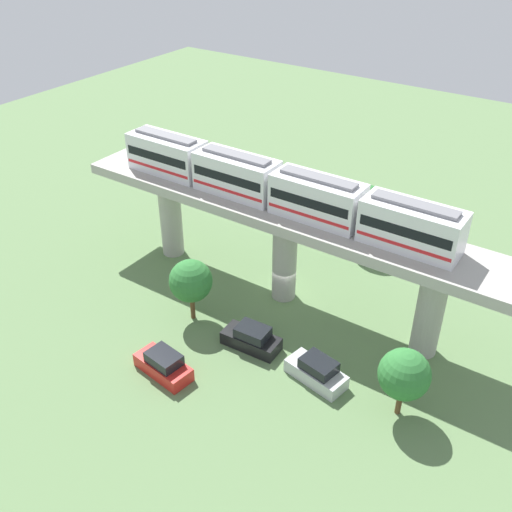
{
  "coord_description": "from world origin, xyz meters",
  "views": [
    {
      "loc": [
        32.61,
        19.51,
        28.27
      ],
      "look_at": [
        2.5,
        -0.98,
        4.77
      ],
      "focal_mm": 41.07,
      "sensor_mm": 36.0,
      "label": 1
    }
  ],
  "objects_px": {
    "tree_near_viaduct": "(191,281)",
    "tree_far_corner": "(364,207)",
    "train": "(275,186)",
    "parked_car_black": "(252,338)",
    "parked_car_silver": "(317,371)",
    "tree_mid_lot": "(404,375)",
    "parked_car_red": "(163,365)"
  },
  "relations": [
    {
      "from": "tree_near_viaduct",
      "to": "tree_far_corner",
      "type": "bearing_deg",
      "value": 160.63
    },
    {
      "from": "train",
      "to": "tree_near_viaduct",
      "type": "xyz_separation_m",
      "value": [
        6.27,
        -3.25,
        -6.07
      ]
    },
    {
      "from": "train",
      "to": "parked_car_black",
      "type": "xyz_separation_m",
      "value": [
        6.49,
        2.33,
        -8.74
      ]
    },
    {
      "from": "train",
      "to": "tree_near_viaduct",
      "type": "height_order",
      "value": "train"
    },
    {
      "from": "tree_far_corner",
      "to": "tree_near_viaduct",
      "type": "bearing_deg",
      "value": -19.37
    },
    {
      "from": "parked_car_silver",
      "to": "tree_mid_lot",
      "type": "xyz_separation_m",
      "value": [
        -0.37,
        5.64,
        2.52
      ]
    },
    {
      "from": "parked_car_red",
      "to": "tree_near_viaduct",
      "type": "relative_size",
      "value": 0.87
    },
    {
      "from": "train",
      "to": "parked_car_red",
      "type": "height_order",
      "value": "train"
    },
    {
      "from": "parked_car_red",
      "to": "tree_mid_lot",
      "type": "xyz_separation_m",
      "value": [
        -5.63,
        14.49,
        2.52
      ]
    },
    {
      "from": "train",
      "to": "parked_car_red",
      "type": "relative_size",
      "value": 6.24
    },
    {
      "from": "parked_car_red",
      "to": "tree_mid_lot",
      "type": "relative_size",
      "value": 0.9
    },
    {
      "from": "parked_car_silver",
      "to": "tree_near_viaduct",
      "type": "distance_m",
      "value": 11.37
    },
    {
      "from": "train",
      "to": "parked_car_black",
      "type": "distance_m",
      "value": 11.13
    },
    {
      "from": "parked_car_red",
      "to": "parked_car_silver",
      "type": "bearing_deg",
      "value": 128.3
    },
    {
      "from": "tree_mid_lot",
      "to": "tree_far_corner",
      "type": "relative_size",
      "value": 0.81
    },
    {
      "from": "parked_car_red",
      "to": "parked_car_silver",
      "type": "xyz_separation_m",
      "value": [
        -5.26,
        8.85,
        0.0
      ]
    },
    {
      "from": "parked_car_black",
      "to": "tree_far_corner",
      "type": "bearing_deg",
      "value": 175.69
    },
    {
      "from": "train",
      "to": "tree_mid_lot",
      "type": "xyz_separation_m",
      "value": [
        6.41,
        13.43,
        -6.22
      ]
    },
    {
      "from": "parked_car_silver",
      "to": "tree_far_corner",
      "type": "distance_m",
      "value": 18.31
    },
    {
      "from": "train",
      "to": "tree_far_corner",
      "type": "relative_size",
      "value": 4.58
    },
    {
      "from": "tree_mid_lot",
      "to": "tree_far_corner",
      "type": "distance_m",
      "value": 20.06
    },
    {
      "from": "parked_car_silver",
      "to": "tree_mid_lot",
      "type": "bearing_deg",
      "value": 104.37
    },
    {
      "from": "parked_car_black",
      "to": "tree_far_corner",
      "type": "distance_m",
      "value": 17.27
    },
    {
      "from": "parked_car_silver",
      "to": "tree_near_viaduct",
      "type": "height_order",
      "value": "tree_near_viaduct"
    },
    {
      "from": "train",
      "to": "parked_car_silver",
      "type": "height_order",
      "value": "train"
    },
    {
      "from": "tree_far_corner",
      "to": "tree_mid_lot",
      "type": "bearing_deg",
      "value": 32.59
    },
    {
      "from": "tree_mid_lot",
      "to": "tree_far_corner",
      "type": "height_order",
      "value": "tree_far_corner"
    },
    {
      "from": "tree_near_viaduct",
      "to": "tree_mid_lot",
      "type": "bearing_deg",
      "value": 89.51
    },
    {
      "from": "parked_car_red",
      "to": "tree_mid_lot",
      "type": "distance_m",
      "value": 15.75
    },
    {
      "from": "parked_car_silver",
      "to": "tree_mid_lot",
      "type": "distance_m",
      "value": 6.18
    },
    {
      "from": "parked_car_red",
      "to": "tree_near_viaduct",
      "type": "distance_m",
      "value": 6.73
    },
    {
      "from": "train",
      "to": "parked_car_black",
      "type": "height_order",
      "value": "train"
    }
  ]
}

